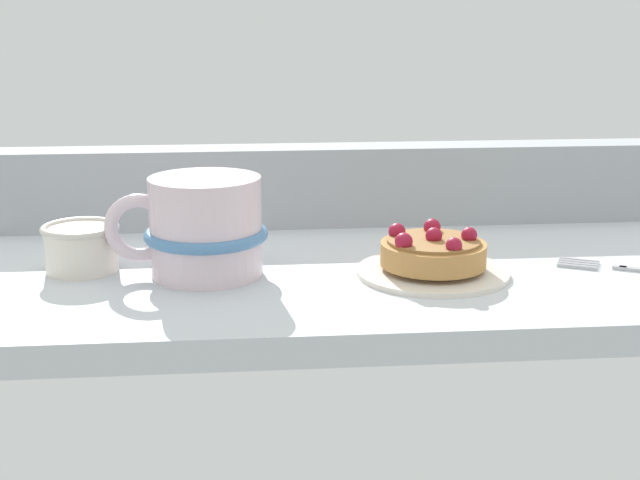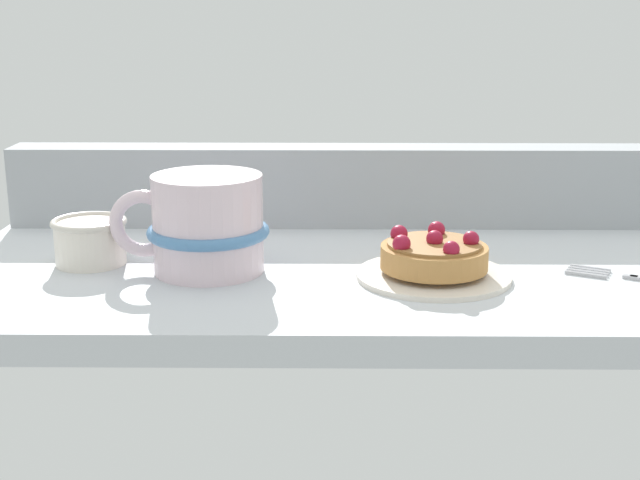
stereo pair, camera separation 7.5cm
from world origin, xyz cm
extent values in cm
cube|color=silver|center=(0.00, 0.00, -1.24)|extent=(72.64, 35.30, 2.49)
cube|color=#9EA3A8|center=(0.00, 15.18, 4.13)|extent=(71.19, 4.95, 8.27)
cylinder|color=silver|center=(6.51, -4.06, 0.45)|extent=(13.18, 13.18, 0.90)
cylinder|color=silver|center=(6.51, -4.06, 0.22)|extent=(7.25, 7.25, 0.45)
cylinder|color=#B77F42|center=(6.51, -4.06, 1.88)|extent=(9.10, 9.10, 1.96)
cylinder|color=olive|center=(6.51, -4.06, 3.01)|extent=(8.01, 8.01, 0.30)
sphere|color=maroon|center=(6.51, -4.06, 3.48)|extent=(1.45, 1.45, 1.45)
sphere|color=maroon|center=(9.55, -4.21, 3.50)|extent=(1.38, 1.38, 1.38)
sphere|color=maroon|center=(7.02, -1.05, 3.48)|extent=(1.52, 1.52, 1.52)
sphere|color=maroon|center=(3.65, -2.21, 3.43)|extent=(1.51, 1.51, 1.51)
sphere|color=maroon|center=(3.59, -5.74, 3.48)|extent=(1.53, 1.53, 1.53)
sphere|color=maroon|center=(7.51, -7.13, 3.42)|extent=(1.38, 1.38, 1.38)
cylinder|color=silver|center=(-12.86, -2.17, 4.27)|extent=(9.53, 9.53, 8.55)
torus|color=#4C7FB2|center=(-12.86, -2.17, 3.59)|extent=(10.61, 10.61, 1.03)
torus|color=silver|center=(-18.46, -2.17, 4.27)|extent=(5.95, 1.17, 5.95)
cube|color=#B7B7BC|center=(23.24, -4.05, 0.30)|extent=(1.32, 1.04, 0.60)
cube|color=#B7B7BC|center=(20.60, -1.50, 0.30)|extent=(3.24, 1.78, 0.60)
cube|color=#B7B7BC|center=(20.28, -2.16, 0.30)|extent=(3.24, 1.78, 0.60)
cube|color=#B7B7BC|center=(19.95, -2.81, 0.30)|extent=(3.24, 1.78, 0.60)
cube|color=#B7B7BC|center=(19.62, -3.47, 0.30)|extent=(3.24, 1.78, 0.60)
cylinder|color=silver|center=(-23.80, -0.13, 1.92)|extent=(6.26, 6.26, 3.84)
torus|color=beige|center=(-23.80, -0.13, 3.84)|extent=(6.73, 6.73, 0.60)
camera|label=1|loc=(-9.92, -75.55, 22.64)|focal=49.48mm
camera|label=2|loc=(-2.40, -75.86, 22.64)|focal=49.48mm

